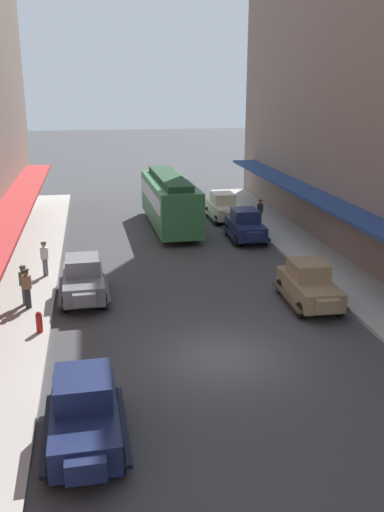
{
  "coord_description": "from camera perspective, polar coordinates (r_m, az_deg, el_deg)",
  "views": [
    {
      "loc": [
        -4.13,
        -16.67,
        9.01
      ],
      "look_at": [
        0.0,
        6.0,
        1.8
      ],
      "focal_mm": 38.72,
      "sensor_mm": 36.0,
      "label": 1
    }
  ],
  "objects": [
    {
      "name": "parked_car_3",
      "position": [
        23.87,
        12.0,
        -2.78
      ],
      "size": [
        2.25,
        4.3,
        1.84
      ],
      "color": "#997F5B",
      "rests_on": "ground"
    },
    {
      "name": "pedestrian_2",
      "position": [
        24.04,
        -16.95,
        -2.85
      ],
      "size": [
        0.36,
        0.28,
        1.67
      ],
      "color": "slate",
      "rests_on": "sidewalk_left"
    },
    {
      "name": "pedestrian_0",
      "position": [
        23.59,
        -16.67,
        -3.21
      ],
      "size": [
        0.36,
        0.28,
        1.67
      ],
      "color": "#2D2D33",
      "rests_on": "sidewalk_left"
    },
    {
      "name": "streetcar",
      "position": [
        35.72,
        -2.33,
        5.88
      ],
      "size": [
        2.73,
        9.65,
        3.46
      ],
      "color": "#33723F",
      "rests_on": "ground"
    },
    {
      "name": "pedestrian_4",
      "position": [
        36.31,
        7.03,
        4.52
      ],
      "size": [
        0.36,
        0.28,
        1.67
      ],
      "color": "#2D2D33",
      "rests_on": "sidewalk_right"
    },
    {
      "name": "parked_car_0",
      "position": [
        24.41,
        -11.17,
        -2.26
      ],
      "size": [
        2.22,
        4.29,
        1.84
      ],
      "color": "slate",
      "rests_on": "ground"
    },
    {
      "name": "ground_plane",
      "position": [
        19.4,
        3.23,
        -10.34
      ],
      "size": [
        200.0,
        200.0,
        0.0
      ],
      "primitive_type": "plane",
      "color": "#424244"
    },
    {
      "name": "parked_car_4",
      "position": [
        15.06,
        -11.06,
        -15.37
      ],
      "size": [
        2.2,
        4.28,
        1.84
      ],
      "color": "#19234C",
      "rests_on": "ground"
    },
    {
      "name": "fire_hydrant",
      "position": [
        21.39,
        -15.51,
        -6.57
      ],
      "size": [
        0.24,
        0.24,
        0.82
      ],
      "color": "#B21E19",
      "rests_on": "sidewalk_left"
    },
    {
      "name": "pedestrian_1",
      "position": [
        27.32,
        -14.98,
        -0.26
      ],
      "size": [
        0.36,
        0.28,
        1.67
      ],
      "color": "slate",
      "rests_on": "sidewalk_left"
    },
    {
      "name": "parked_car_1",
      "position": [
        38.09,
        3.27,
        5.12
      ],
      "size": [
        2.21,
        4.28,
        1.84
      ],
      "color": "beige",
      "rests_on": "ground"
    },
    {
      "name": "parked_car_2",
      "position": [
        33.24,
        5.54,
        3.25
      ],
      "size": [
        2.25,
        4.3,
        1.84
      ],
      "color": "#19234C",
      "rests_on": "ground"
    }
  ]
}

